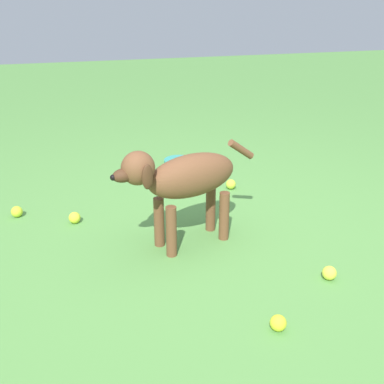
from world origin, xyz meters
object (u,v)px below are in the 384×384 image
at_px(tennis_ball_3, 278,323).
at_px(tennis_ball_4, 231,184).
at_px(tennis_ball_2, 75,218).
at_px(dog, 184,179).
at_px(water_bowl, 179,163).
at_px(tennis_ball_1, 329,273).
at_px(tennis_ball_0, 17,212).

distance_m(tennis_ball_3, tennis_ball_4, 1.43).
height_order(tennis_ball_2, tennis_ball_4, same).
xyz_separation_m(dog, water_bowl, (-0.25, -1.13, -0.33)).
relative_size(tennis_ball_3, tennis_ball_4, 1.00).
xyz_separation_m(tennis_ball_2, tennis_ball_4, (-1.02, -0.24, 0.00)).
xyz_separation_m(dog, tennis_ball_3, (-0.18, 0.76, -0.33)).
bearing_deg(tennis_ball_4, tennis_ball_2, 12.97).
distance_m(dog, water_bowl, 1.20).
relative_size(tennis_ball_1, water_bowl, 0.30).
bearing_deg(water_bowl, tennis_ball_3, 87.73).
relative_size(tennis_ball_2, tennis_ball_3, 1.00).
relative_size(tennis_ball_4, water_bowl, 0.30).
bearing_deg(tennis_ball_0, tennis_ball_1, 142.96).
xyz_separation_m(tennis_ball_1, tennis_ball_2, (1.09, -0.89, 0.00)).
bearing_deg(tennis_ball_1, tennis_ball_2, -39.32).
bearing_deg(tennis_ball_0, tennis_ball_2, 151.88).
distance_m(tennis_ball_0, tennis_ball_3, 1.68).
bearing_deg(tennis_ball_3, tennis_ball_0, -52.07).
bearing_deg(tennis_ball_1, tennis_ball_3, 34.99).
distance_m(tennis_ball_1, tennis_ball_4, 1.13).
xyz_separation_m(tennis_ball_1, tennis_ball_4, (0.07, -1.13, 0.00)).
bearing_deg(dog, tennis_ball_4, -144.54).
relative_size(tennis_ball_1, tennis_ball_4, 1.00).
bearing_deg(tennis_ball_3, dog, -76.66).
bearing_deg(dog, tennis_ball_3, 86.11).
bearing_deg(water_bowl, tennis_ball_2, 42.65).
xyz_separation_m(tennis_ball_0, tennis_ball_3, (-1.04, 1.33, 0.00)).
bearing_deg(tennis_ball_3, tennis_ball_1, -145.01).
bearing_deg(tennis_ball_2, tennis_ball_0, -28.12).
height_order(tennis_ball_3, tennis_ball_4, same).
height_order(dog, tennis_ball_2, dog).
relative_size(tennis_ball_2, water_bowl, 0.30).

